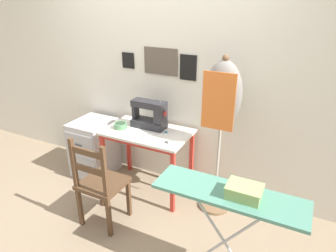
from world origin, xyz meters
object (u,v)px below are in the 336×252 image
Objects in this scene: fabric_bowl at (120,126)px; scissors at (168,144)px; wooden_chair at (101,184)px; filing_cabinet at (94,147)px; sewing_machine at (151,115)px; dress_form at (222,102)px; storage_box at (244,191)px; ironing_board at (229,199)px; thread_spool_near_machine at (166,132)px.

fabric_bowl reaches higher than scissors.
wooden_chair is 0.96m from filing_cabinet.
sewing_machine is 0.85m from dress_form.
storage_box is (0.43, -0.86, -0.28)m from dress_form.
ironing_board is (1.89, -0.84, 0.45)m from filing_cabinet.
ironing_board is at bearing -23.98° from filing_cabinet.
fabric_bowl is 0.15× the size of wooden_chair.
scissors is 0.66m from dress_form.
ironing_board reaches higher than thread_spool_near_machine.
dress_form reaches higher than fabric_bowl.
sewing_machine is at bearing 142.77° from storage_box.
thread_spool_near_machine is at bearing 120.55° from scissors.
ironing_board is at bearing -6.78° from wooden_chair.
sewing_machine is at bearing 140.61° from ironing_board.
scissors is at bearing -59.45° from thread_spool_near_machine.
scissors is 1.18m from filing_cabinet.
dress_form reaches higher than ironing_board.
ironing_board is (1.13, -0.93, -0.08)m from sewing_machine.
thread_spool_near_machine is 0.85m from wooden_chair.
dress_form reaches higher than scissors.
filing_cabinet is at bearing 170.36° from scissors.
storage_box reaches higher than scissors.
dress_form is (0.58, -0.02, 0.42)m from thread_spool_near_machine.
fabric_bowl is at bearing -174.81° from dress_form.
wooden_chair is (-0.31, -0.72, -0.31)m from thread_spool_near_machine.
scissors is 0.08× the size of dress_form.
ironing_board is (1.23, -0.15, 0.35)m from wooden_chair.
sewing_machine is 1.54m from storage_box.
dress_form is 0.99m from ironing_board.
fabric_bowl is 0.71m from wooden_chair.
fabric_bowl is 3.66× the size of thread_spool_near_machine.
wooden_chair is at bearing -141.62° from dress_form.
ironing_board is at bearing -39.39° from sewing_machine.
dress_form is 1.00m from storage_box.
sewing_machine is at bearing 141.16° from scissors.
scissors is at bearing -155.85° from dress_form.
thread_spool_near_machine is 0.04× the size of wooden_chair.
dress_form reaches higher than sewing_machine.
filing_cabinet is at bearing 156.02° from ironing_board.
filing_cabinet is at bearing -173.54° from sewing_machine.
thread_spool_near_machine is 0.02× the size of dress_form.
scissors is 0.73m from wooden_chair.
storage_box reaches higher than fabric_bowl.
wooden_chair reaches higher than fabric_bowl.
scissors is 1.03m from ironing_board.
thread_spool_near_machine is 0.72m from dress_form.
sewing_machine reaches higher than filing_cabinet.
thread_spool_near_machine is 1.35m from storage_box.
sewing_machine reaches higher than wooden_chair.
wooden_chair reaches higher than ironing_board.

